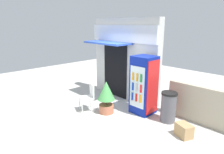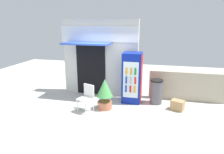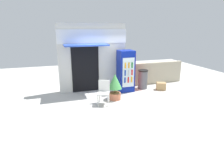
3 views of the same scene
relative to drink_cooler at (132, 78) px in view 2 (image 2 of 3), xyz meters
name	(u,v)px [view 2 (image 2 of 3)]	position (x,y,z in m)	size (l,w,h in m)	color
ground	(104,112)	(-0.75, -1.10, -0.92)	(16.00, 16.00, 0.00)	beige
storefront_building	(100,57)	(-1.39, 0.58, 0.63)	(3.01, 1.11, 2.99)	silver
drink_cooler	(132,78)	(0.00, 0.00, 0.00)	(0.69, 0.70, 1.84)	navy
plastic_chair	(87,96)	(-1.33, -1.15, -0.40)	(0.55, 0.56, 0.89)	silver
potted_plant_near_shop	(105,92)	(-0.80, -0.87, -0.32)	(0.55, 0.55, 1.05)	#BC6B4C
trash_bin	(156,91)	(0.88, 0.04, -0.47)	(0.46, 0.46, 0.90)	#595960
stone_boundary_wall	(186,86)	(1.97, 0.62, -0.37)	(2.75, 0.21, 1.09)	#B7AD93
cardboard_box	(177,105)	(1.61, -0.40, -0.75)	(0.41, 0.30, 0.34)	tan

